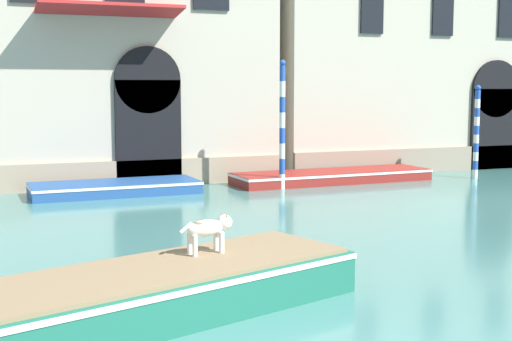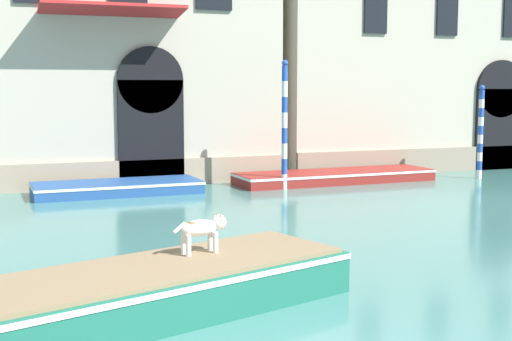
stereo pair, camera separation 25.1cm
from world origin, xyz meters
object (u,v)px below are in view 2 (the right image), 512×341
Objects in this scene: mooring_pole_1 at (481,132)px; dog_on_deck at (203,228)px; boat_moored_far at (335,176)px; mooring_pole_0 at (285,125)px; boat_moored_near_palazzo at (117,187)px; boat_foreground at (155,288)px.

dog_on_deck is at bearing -141.75° from mooring_pole_1.
mooring_pole_1 is (13.29, 10.48, 0.58)m from dog_on_deck.
boat_moored_far is 3.10m from mooring_pole_0.
dog_on_deck is 0.27× the size of mooring_pole_1.
dog_on_deck reaches higher than boat_moored_near_palazzo.
boat_foreground is at bearing -158.96° from dog_on_deck.
mooring_pole_0 is at bearing 40.94° from boat_foreground.
boat_moored_far is at bearing 35.26° from boat_foreground.
dog_on_deck is 0.13× the size of boat_moored_far.
boat_moored_far is 2.13× the size of mooring_pole_1.
boat_moored_near_palazzo is 5.60m from mooring_pole_0.
boat_foreground is 7.11× the size of dog_on_deck.
mooring_pole_1 is at bearing 19.79° from boat_foreground.
dog_on_deck is 11.95m from mooring_pole_0.
boat_foreground is at bearing -98.10° from boat_moored_near_palazzo.
boat_foreground reaches higher than boat_moored_far.
boat_moored_far is at bearing -0.63° from boat_moored_near_palazzo.
dog_on_deck is 13.95m from boat_moored_far.
mooring_pole_1 reaches higher than boat_moored_far.
boat_moored_near_palazzo is at bearing 178.69° from boat_moored_far.
boat_moored_near_palazzo is 12.89m from mooring_pole_1.
mooring_pole_1 reaches higher than boat_foreground.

